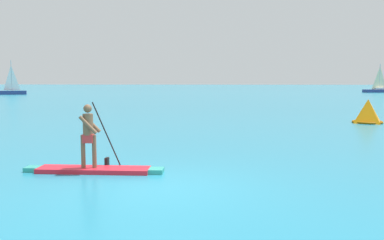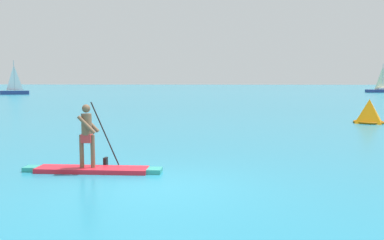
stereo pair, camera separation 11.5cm
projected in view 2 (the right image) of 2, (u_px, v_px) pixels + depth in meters
The scene contains 5 objects.
ground at pixel (160, 188), 8.70m from camera, with size 440.00×440.00×0.00m, color teal.
paddleboarder_mid_center at pixel (92, 159), 10.19m from camera, with size 3.61×0.87×1.81m.
race_marker_buoy at pixel (369, 112), 21.84m from camera, with size 1.78×1.78×1.33m.
sailboat_left_horizon at pixel (15, 90), 66.59m from camera, with size 4.51×2.77×5.71m.
sailboat_right_horizon at pixel (382, 89), 77.86m from camera, with size 6.37×3.08×5.59m.
Camera 2 is at (1.50, -8.41, 2.35)m, focal length 37.03 mm.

